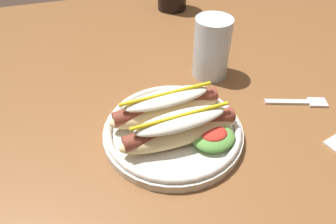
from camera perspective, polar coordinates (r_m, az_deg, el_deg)
The scene contains 4 objects.
dining_table at distance 0.76m, azimuth 2.28°, elevation 0.96°, with size 1.29×1.02×0.74m.
hot_dog_plate at distance 0.54m, azimuth 1.22°, elevation -2.36°, with size 0.24×0.24×0.08m.
fork at distance 0.68m, azimuth 22.83°, elevation 1.64°, with size 0.12×0.06×0.00m.
water_cup at distance 0.68m, azimuth 7.87°, elevation 11.38°, with size 0.08×0.08×0.13m, color silver.
Camera 1 is at (-0.20, -0.54, 1.14)m, focal length 33.87 mm.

